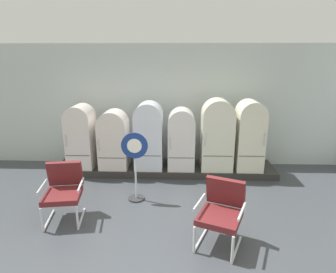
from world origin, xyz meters
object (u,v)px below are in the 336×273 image
(refrigerator_1, at_px, (114,138))
(refrigerator_4, at_px, (217,133))
(refrigerator_3, at_px, (181,137))
(sign_stand, at_px, (135,167))
(armchair_left, at_px, (63,189))
(refrigerator_5, at_px, (249,133))
(armchair_right, at_px, (221,210))
(refrigerator_2, at_px, (149,134))
(refrigerator_0, at_px, (81,134))

(refrigerator_1, relative_size, refrigerator_4, 0.83)
(refrigerator_3, xyz_separation_m, sign_stand, (-0.88, -1.29, -0.22))
(refrigerator_1, distance_m, armchair_left, 2.04)
(refrigerator_4, relative_size, sign_stand, 1.20)
(refrigerator_5, height_order, armchair_left, refrigerator_5)
(armchair_left, bearing_deg, sign_stand, 31.30)
(refrigerator_1, xyz_separation_m, refrigerator_3, (1.57, 0.00, 0.03))
(refrigerator_5, distance_m, armchair_right, 2.81)
(refrigerator_2, bearing_deg, sign_stand, -95.63)
(refrigerator_5, distance_m, armchair_left, 4.10)
(armchair_right, bearing_deg, refrigerator_5, 69.30)
(refrigerator_1, relative_size, sign_stand, 1.00)
(refrigerator_3, height_order, armchair_right, refrigerator_3)
(armchair_right, bearing_deg, sign_stand, 138.87)
(refrigerator_5, bearing_deg, armchair_right, -110.70)
(sign_stand, bearing_deg, armchair_right, -41.13)
(refrigerator_2, height_order, armchair_left, refrigerator_2)
(refrigerator_3, bearing_deg, refrigerator_0, 179.63)
(refrigerator_5, xyz_separation_m, armchair_right, (-0.98, -2.59, -0.46))
(refrigerator_4, relative_size, armchair_right, 1.68)
(refrigerator_2, relative_size, sign_stand, 1.14)
(refrigerator_5, bearing_deg, refrigerator_4, -177.74)
(armchair_right, height_order, sign_stand, sign_stand)
(refrigerator_0, bearing_deg, refrigerator_1, -1.40)
(refrigerator_3, distance_m, refrigerator_4, 0.82)
(refrigerator_2, xyz_separation_m, refrigerator_3, (0.75, -0.01, -0.08))
(refrigerator_4, bearing_deg, armchair_left, -144.85)
(refrigerator_4, bearing_deg, refrigerator_2, 179.87)
(refrigerator_0, bearing_deg, refrigerator_4, -0.20)
(refrigerator_5, bearing_deg, armchair_left, -150.47)
(refrigerator_1, xyz_separation_m, refrigerator_4, (2.38, 0.01, 0.15))
(refrigerator_3, distance_m, armchair_left, 2.83)
(refrigerator_1, xyz_separation_m, armchair_right, (2.14, -2.55, -0.32))
(refrigerator_4, distance_m, armchair_left, 3.47)
(refrigerator_4, bearing_deg, refrigerator_5, 2.26)
(refrigerator_0, xyz_separation_m, sign_stand, (1.46, -1.31, -0.26))
(refrigerator_3, xyz_separation_m, armchair_right, (0.57, -2.56, -0.36))
(refrigerator_2, bearing_deg, armchair_left, -122.21)
(refrigerator_1, xyz_separation_m, sign_stand, (0.69, -1.29, -0.18))
(refrigerator_2, xyz_separation_m, refrigerator_4, (1.56, -0.00, 0.04))
(armchair_right, bearing_deg, armchair_left, 167.24)
(armchair_left, relative_size, armchair_right, 1.00)
(refrigerator_1, distance_m, sign_stand, 1.47)
(refrigerator_5, distance_m, sign_stand, 2.78)
(refrigerator_0, bearing_deg, refrigerator_5, 0.27)
(refrigerator_5, height_order, sign_stand, refrigerator_5)
(refrigerator_3, bearing_deg, refrigerator_1, -179.87)
(refrigerator_2, bearing_deg, refrigerator_3, -0.60)
(armchair_left, xyz_separation_m, sign_stand, (1.12, 0.68, 0.14))
(refrigerator_2, relative_size, armchair_right, 1.59)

